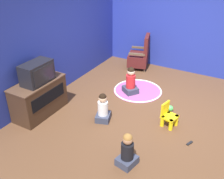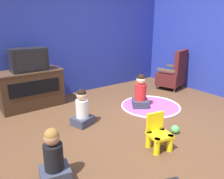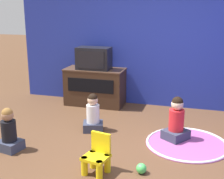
% 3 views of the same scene
% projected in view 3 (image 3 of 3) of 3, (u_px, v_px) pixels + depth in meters
% --- Properties ---
extents(ground_plane, '(30.00, 30.00, 0.00)m').
position_uv_depth(ground_plane, '(138.00, 159.00, 4.13)').
color(ground_plane, brown).
extents(wall_back, '(5.44, 0.12, 2.62)m').
position_uv_depth(wall_back, '(151.00, 40.00, 6.07)').
color(wall_back, '#23339E').
rests_on(wall_back, ground_plane).
extents(tv_cabinet, '(1.19, 0.55, 0.74)m').
position_uv_depth(tv_cabinet, '(95.00, 86.00, 6.28)').
color(tv_cabinet, '#382316').
rests_on(tv_cabinet, ground_plane).
extents(television, '(0.66, 0.37, 0.43)m').
position_uv_depth(television, '(94.00, 58.00, 6.08)').
color(television, black).
rests_on(television, tv_cabinet).
extents(yellow_kid_chair, '(0.34, 0.33, 0.48)m').
position_uv_depth(yellow_kid_chair, '(97.00, 158.00, 3.75)').
color(yellow_kid_chair, yellow).
rests_on(yellow_kid_chair, ground_plane).
extents(play_mat, '(1.20, 1.20, 0.04)m').
position_uv_depth(play_mat, '(187.00, 144.00, 4.55)').
color(play_mat, '#A54C8C').
rests_on(play_mat, ground_plane).
extents(child_watching_left, '(0.44, 0.45, 0.68)m').
position_uv_depth(child_watching_left, '(176.00, 121.00, 4.64)').
color(child_watching_left, '#33384C').
rests_on(child_watching_left, ground_plane).
extents(child_watching_center, '(0.36, 0.33, 0.62)m').
position_uv_depth(child_watching_center, '(9.00, 132.00, 4.31)').
color(child_watching_center, '#33384C').
rests_on(child_watching_center, ground_plane).
extents(child_watching_right, '(0.39, 0.36, 0.62)m').
position_uv_depth(child_watching_right, '(93.00, 115.00, 4.99)').
color(child_watching_right, '#33384C').
rests_on(child_watching_right, ground_plane).
extents(toy_ball, '(0.13, 0.13, 0.13)m').
position_uv_depth(toy_ball, '(141.00, 168.00, 3.75)').
color(toy_ball, '#4CCC59').
rests_on(toy_ball, ground_plane).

